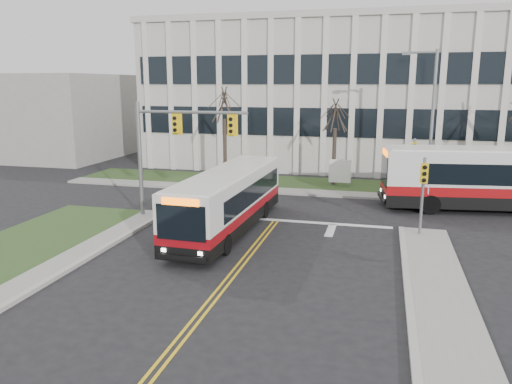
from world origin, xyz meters
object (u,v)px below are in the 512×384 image
object	(u,v)px
streetlight	(430,115)
directory_sign	(340,172)
bus_cross	(503,181)
bus_main	(228,202)

from	to	relation	value
streetlight	directory_sign	distance (m)	6.96
bus_cross	streetlight	bearing A→B (deg)	-133.05
streetlight	bus_main	world-z (taller)	streetlight
bus_cross	bus_main	bearing A→B (deg)	-68.79
bus_main	streetlight	bearing A→B (deg)	48.30
bus_main	bus_cross	bearing A→B (deg)	30.60
directory_sign	bus_cross	world-z (taller)	bus_cross
streetlight	bus_cross	xyz separation A→B (m)	(3.95, -2.83, -3.44)
streetlight	directory_sign	size ratio (longest dim) A/B	4.60
streetlight	directory_sign	bearing A→B (deg)	166.77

